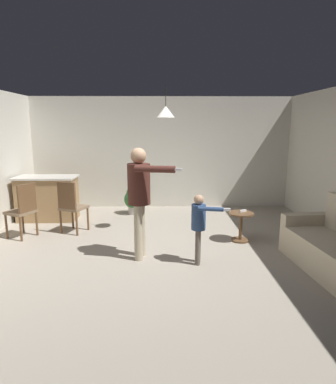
% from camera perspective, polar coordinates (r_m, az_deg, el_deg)
% --- Properties ---
extents(ground, '(7.68, 7.68, 0.00)m').
position_cam_1_polar(ground, '(5.29, -1.33, -10.80)').
color(ground, '#9E9384').
extents(wall_back, '(6.40, 0.10, 2.70)m').
position_cam_1_polar(wall_back, '(8.12, -1.21, 6.85)').
color(wall_back, silver).
rests_on(wall_back, ground).
extents(kitchen_counter, '(1.26, 0.66, 0.95)m').
position_cam_1_polar(kitchen_counter, '(7.50, -20.30, -1.00)').
color(kitchen_counter, '#99754C').
rests_on(kitchen_counter, ground).
extents(side_table_by_couch, '(0.44, 0.44, 0.52)m').
position_cam_1_polar(side_table_by_couch, '(5.90, 12.62, -5.34)').
color(side_table_by_couch, brown).
rests_on(side_table_by_couch, ground).
extents(person_adult, '(0.79, 0.59, 1.70)m').
position_cam_1_polar(person_adult, '(4.87, -4.93, 0.15)').
color(person_adult, tan).
rests_on(person_adult, ground).
extents(person_child, '(0.52, 0.37, 1.04)m').
position_cam_1_polar(person_child, '(4.76, 5.48, -5.14)').
color(person_child, '#60564C').
rests_on(person_child, ground).
extents(dining_chair_by_counter, '(0.54, 0.54, 1.00)m').
position_cam_1_polar(dining_chair_by_counter, '(6.40, -16.57, -2.20)').
color(dining_chair_by_counter, brown).
rests_on(dining_chair_by_counter, ground).
extents(dining_chair_near_wall, '(0.56, 0.56, 1.00)m').
position_cam_1_polar(dining_chair_near_wall, '(6.43, -24.00, -2.65)').
color(dining_chair_near_wall, brown).
rests_on(dining_chair_near_wall, ground).
extents(potted_plant_corner, '(0.42, 0.42, 0.65)m').
position_cam_1_polar(potted_plant_corner, '(7.56, -6.08, -1.18)').
color(potted_plant_corner, '#B7B2AD').
rests_on(potted_plant_corner, ground).
extents(spare_remote_on_table, '(0.13, 0.09, 0.04)m').
position_cam_1_polar(spare_remote_on_table, '(5.90, 12.99, -3.23)').
color(spare_remote_on_table, white).
rests_on(spare_remote_on_table, side_table_by_couch).
extents(ceiling_light_pendant, '(0.32, 0.32, 0.55)m').
position_cam_1_polar(ceiling_light_pendant, '(5.89, -0.40, 13.87)').
color(ceiling_light_pendant, silver).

